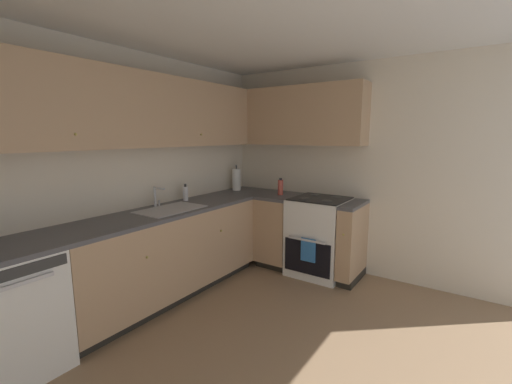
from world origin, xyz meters
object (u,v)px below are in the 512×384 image
Objects in this scene: dishwasher at (7,315)px; oven_range at (319,236)px; soap_bottle at (186,193)px; paper_towel_roll at (236,180)px; oil_bottle at (280,187)px.

dishwasher is 0.82× the size of oven_range.
soap_bottle is 0.91m from paper_towel_roll.
soap_bottle is at bearing 128.14° from oven_range.
dishwasher is 4.14× the size of oil_bottle.
soap_bottle is 0.91× the size of oil_bottle.
paper_towel_roll is at bearing 92.03° from oil_bottle.
oven_range is at bearing -87.98° from paper_towel_roll.
paper_towel_roll reaches higher than oven_range.
paper_towel_roll is (0.91, -0.02, 0.06)m from soap_bottle.
paper_towel_roll is (-0.04, 1.19, 0.58)m from oven_range.
paper_towel_roll is 0.67m from oil_bottle.
soap_bottle is 1.16m from oil_bottle.
soap_bottle is at bearing 143.69° from oil_bottle.
oil_bottle is (-0.02, 0.53, 0.54)m from oven_range.
dishwasher is at bearing 159.72° from oven_range.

